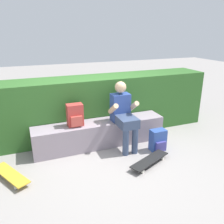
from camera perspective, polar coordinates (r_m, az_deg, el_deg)
The scene contains 8 objects.
ground_plane at distance 4.21m, azimuth -0.99°, elevation -10.45°, with size 24.00×24.00×0.00m, color gray.
bench_main at distance 4.45m, azimuth -2.92°, elevation -5.26°, with size 2.50×0.45×0.48m.
person_skater at distance 4.23m, azimuth 2.83°, elevation -0.28°, with size 0.49×0.62×1.23m.
skateboard_near_person at distance 3.95m, azimuth 9.24°, elevation -11.61°, with size 0.81×0.51×0.09m.
skateboard_beside_bench at distance 3.87m, azimuth -23.67°, elevation -13.88°, with size 0.55×0.80×0.09m.
backpack_on_bench at distance 4.16m, azimuth -9.06°, elevation -0.84°, with size 0.28×0.23×0.40m.
backpack_on_ground at distance 4.36m, azimuth 11.23°, elevation -6.87°, with size 0.28×0.23×0.40m.
hedge_row at distance 4.77m, azimuth -9.98°, elevation 0.87°, with size 5.94×0.74×1.20m.
Camera 1 is at (-1.27, -3.42, 2.10)m, focal length 37.25 mm.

